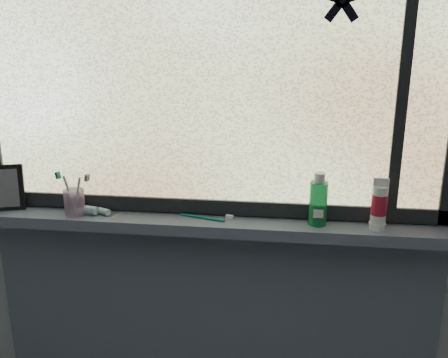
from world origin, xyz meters
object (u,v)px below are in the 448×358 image
vanity_mirror (5,188)px  toothbrush_cup (75,203)px  cream_tube (379,202)px  mouthwash_bottle (319,199)px

vanity_mirror → toothbrush_cup: vanity_mirror is taller
vanity_mirror → cream_tube: size_ratio=1.33×
vanity_mirror → toothbrush_cup: bearing=-23.9°
cream_tube → mouthwash_bottle: bearing=176.0°
cream_tube → toothbrush_cup: bearing=-179.6°
mouthwash_bottle → cream_tube: 0.19m
vanity_mirror → cream_tube: vanity_mirror is taller
mouthwash_bottle → cream_tube: size_ratio=1.19×
toothbrush_cup → cream_tube: (1.02, 0.01, 0.05)m
mouthwash_bottle → cream_tube: (0.19, -0.01, 0.00)m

